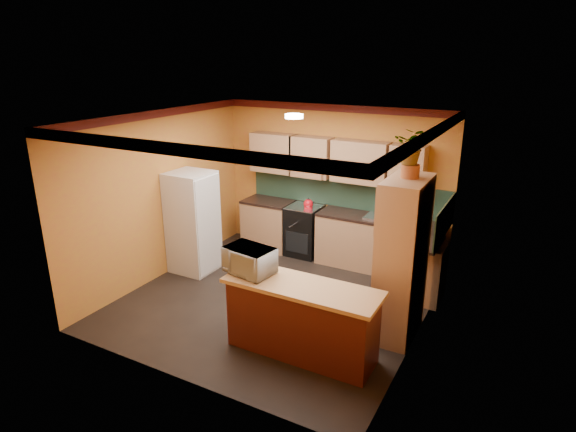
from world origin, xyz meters
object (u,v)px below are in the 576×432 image
Objects in this scene: stove at (304,230)px; breakfast_bar at (301,322)px; pantry at (402,260)px; base_cabinets_back at (336,237)px; fridge at (193,222)px; microwave at (249,260)px.

stove is 0.51× the size of breakfast_bar.
pantry reaches higher than breakfast_bar.
base_cabinets_back is 2.50m from pantry.
fridge is at bearing -132.19° from stove.
base_cabinets_back is at bearing 132.34° from pantry.
base_cabinets_back is 4.01× the size of stove.
pantry is at bearing 48.35° from breakfast_bar.
stove is at bearing -180.00° from base_cabinets_back.
stove reaches higher than breakfast_bar.
fridge reaches higher than breakfast_bar.
microwave is at bearing -77.29° from stove.
microwave is at bearing -148.17° from pantry.
fridge reaches higher than base_cabinets_back.
base_cabinets_back is 2.90m from breakfast_bar.
microwave is (-0.73, 0.00, 0.66)m from breakfast_bar.
pantry is (2.26, -1.79, 0.59)m from stove.
fridge is (-1.96, -1.48, 0.41)m from base_cabinets_back.
stove is 0.54× the size of fridge.
breakfast_bar is at bearing -26.16° from fridge.
breakfast_bar is 3.02× the size of microwave.
fridge is 2.85× the size of microwave.
base_cabinets_back is at bearing 104.72° from breakfast_bar.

